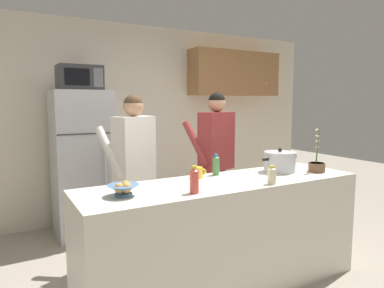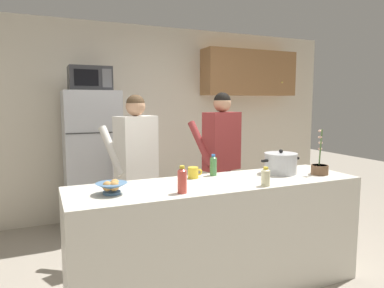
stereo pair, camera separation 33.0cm
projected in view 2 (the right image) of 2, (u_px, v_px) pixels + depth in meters
name	position (u px, v px, depth m)	size (l,w,h in m)	color
ground_plane	(218.00, 288.00, 2.94)	(14.00, 14.00, 0.00)	#9E9384
back_wall_unit	(159.00, 114.00, 4.93)	(6.00, 0.48, 2.60)	beige
kitchen_island	(218.00, 236.00, 2.89)	(2.42, 0.68, 0.92)	silver
refrigerator	(92.00, 161.00, 4.22)	(0.64, 0.68, 1.70)	#B7BABF
microwave	(90.00, 79.00, 4.09)	(0.48, 0.37, 0.28)	#2D2D30
person_near_pot	(136.00, 157.00, 3.48)	(0.61, 0.56, 1.64)	#33384C
person_by_sink	(221.00, 149.00, 3.87)	(0.60, 0.53, 1.67)	black
cooking_pot	(281.00, 163.00, 3.15)	(0.41, 0.30, 0.22)	silver
coffee_mug	(193.00, 173.00, 2.96)	(0.13, 0.09, 0.10)	yellow
bread_bowl	(112.00, 187.00, 2.44)	(0.22, 0.22, 0.10)	#4C7299
bottle_near_edge	(266.00, 177.00, 2.68)	(0.07, 0.07, 0.15)	beige
bottle_mid_counter	(213.00, 165.00, 3.06)	(0.06, 0.06, 0.19)	#4C8C4C
bottle_far_corner	(182.00, 180.00, 2.47)	(0.07, 0.07, 0.20)	#D84C3F
potted_orchid	(320.00, 168.00, 3.12)	(0.15, 0.15, 0.41)	brown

